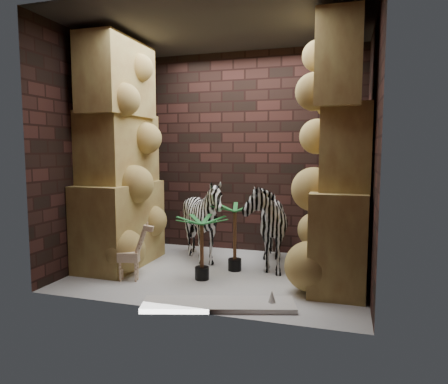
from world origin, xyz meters
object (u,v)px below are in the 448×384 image
(palm_back, at_px, (202,248))
(surfboard, at_px, (219,304))
(giraffe_toy, at_px, (128,251))
(zebra_right, at_px, (264,217))
(zebra_left, at_px, (203,225))
(palm_front, at_px, (235,237))

(palm_back, bearing_deg, surfboard, -59.19)
(giraffe_toy, distance_m, palm_back, 0.86)
(zebra_right, height_order, zebra_left, zebra_right)
(zebra_left, distance_m, giraffe_toy, 1.17)
(palm_back, xyz_separation_m, surfboard, (0.45, -0.76, -0.36))
(palm_back, bearing_deg, zebra_right, 52.20)
(zebra_right, bearing_deg, palm_front, -151.07)
(palm_back, distance_m, surfboard, 0.95)
(zebra_right, bearing_deg, surfboard, -110.31)
(zebra_right, xyz_separation_m, palm_front, (-0.32, -0.30, -0.23))
(zebra_left, xyz_separation_m, surfboard, (0.69, -1.47, -0.50))
(zebra_right, distance_m, surfboard, 1.66)
(zebra_left, relative_size, surfboard, 0.77)
(giraffe_toy, distance_m, surfboard, 1.38)
(palm_front, relative_size, palm_back, 1.13)
(zebra_left, height_order, palm_back, zebra_left)
(zebra_right, bearing_deg, giraffe_toy, -157.70)
(zebra_left, relative_size, palm_back, 1.50)
(giraffe_toy, relative_size, surfboard, 0.48)
(zebra_right, height_order, giraffe_toy, zebra_right)
(surfboard, bearing_deg, giraffe_toy, 143.76)
(surfboard, bearing_deg, palm_back, 104.49)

